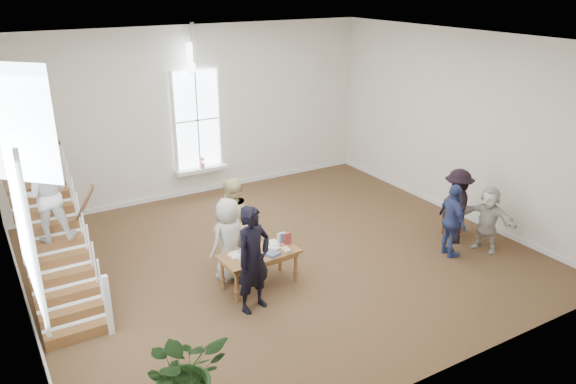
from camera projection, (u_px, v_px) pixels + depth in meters
ground at (281, 256)px, 12.08m from camera, size 10.00×10.00×0.00m
room_shell at (202, 179)px, 15.46m from camera, size 10.49×10.00×10.00m
staircase at (50, 216)px, 10.03m from camera, size 1.10×4.10×2.92m
library_table at (259, 256)px, 10.71m from camera, size 1.56×0.85×0.77m
police_officer at (253, 259)px, 9.84m from camera, size 0.83×0.65×1.99m
elderly_woman at (229, 239)px, 10.95m from camera, size 0.95×0.76×1.68m
person_yellow at (232, 222)px, 11.46m from camera, size 1.15×1.07×1.88m
woman_cluster_a at (452, 221)px, 11.83m from camera, size 0.63×1.02×1.62m
woman_cluster_b at (457, 206)px, 12.46m from camera, size 1.22×1.24×1.71m
woman_cluster_c at (488, 219)px, 12.10m from camera, size 0.82×1.44×1.48m
floor_plant at (185, 372)px, 7.58m from camera, size 1.21×1.07×1.27m
side_chair at (450, 214)px, 13.00m from camera, size 0.50×0.50×0.88m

